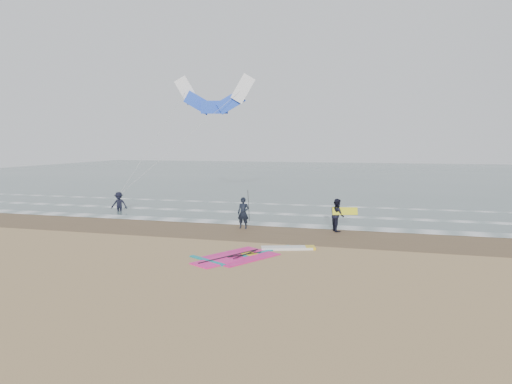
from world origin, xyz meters
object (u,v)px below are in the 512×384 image
(surf_kite, at_px, (214,99))
(windsurf_rig, at_px, (254,254))
(person_wading, at_px, (119,199))
(person_standing, at_px, (243,213))
(person_walking, at_px, (337,215))

(surf_kite, bearing_deg, windsurf_rig, -63.42)
(surf_kite, bearing_deg, person_wading, -143.12)
(person_standing, height_order, person_wading, person_standing)
(person_standing, distance_m, person_walking, 4.99)
(windsurf_rig, bearing_deg, person_walking, 64.34)
(person_standing, bearing_deg, person_wading, 157.99)
(windsurf_rig, bearing_deg, person_standing, 110.95)
(windsurf_rig, height_order, person_standing, person_standing)
(windsurf_rig, distance_m, surf_kite, 16.47)
(windsurf_rig, height_order, person_wading, person_wading)
(person_standing, bearing_deg, surf_kite, 118.37)
(windsurf_rig, distance_m, person_wading, 14.93)
(person_standing, height_order, person_walking, person_walking)
(windsurf_rig, xyz_separation_m, person_walking, (2.88, 5.99, 0.83))
(windsurf_rig, xyz_separation_m, person_wading, (-11.88, 9.01, 0.80))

